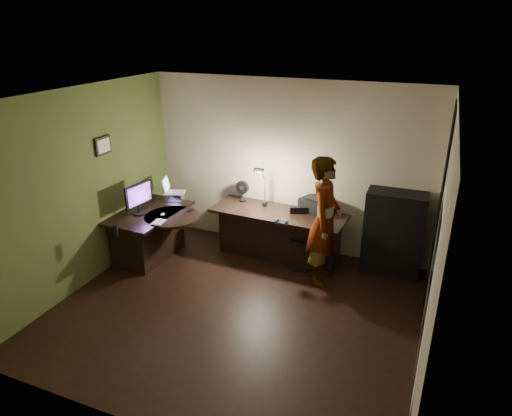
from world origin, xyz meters
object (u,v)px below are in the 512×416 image
at_px(desk_left, 151,235).
at_px(office_chair, 302,239).
at_px(monitor, 138,203).
at_px(person, 324,221).
at_px(desk_right, 278,235).
at_px(cabinet, 393,233).

bearing_deg(desk_left, office_chair, 18.07).
bearing_deg(monitor, office_chair, 25.51).
distance_m(monitor, office_chair, 2.51).
xyz_separation_m(monitor, office_chair, (2.34, 0.76, -0.51)).
bearing_deg(person, office_chair, 49.99).
bearing_deg(office_chair, desk_left, 172.80).
xyz_separation_m(desk_left, person, (2.64, 0.34, 0.53)).
bearing_deg(desk_left, desk_right, 23.98).
height_order(cabinet, office_chair, cabinet).
height_order(desk_left, person, person).
bearing_deg(desk_right, desk_left, -155.78).
distance_m(monitor, person, 2.77).
height_order(monitor, office_chair, monitor).
xyz_separation_m(cabinet, person, (-0.88, -0.63, 0.30)).
bearing_deg(person, desk_right, 61.85).
xyz_separation_m(desk_right, monitor, (-1.92, -0.85, 0.56)).
bearing_deg(cabinet, monitor, -163.76).
xyz_separation_m(desk_left, office_chair, (2.25, 0.63, 0.05)).
distance_m(desk_right, person, 1.05).
xyz_separation_m(desk_right, cabinet, (1.69, 0.24, 0.24)).
height_order(desk_right, office_chair, office_chair).
height_order(desk_right, monitor, monitor).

